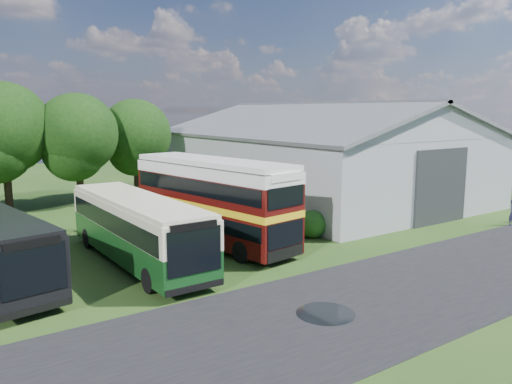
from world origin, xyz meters
TOP-DOWN VIEW (x-y plane):
  - ground at (0.00, 0.00)m, footprint 120.00×120.00m
  - asphalt_road at (3.00, -3.00)m, footprint 60.00×8.00m
  - puddle at (-1.50, -3.00)m, footprint 2.20×2.20m
  - storage_shed at (15.00, 15.98)m, footprint 18.80×24.80m
  - tree_mid at (-8.00, 24.80)m, footprint 6.80×6.80m
  - tree_right_a at (-3.00, 23.80)m, footprint 6.26×6.26m
  - tree_right_b at (2.00, 24.60)m, footprint 5.98×5.98m
  - shrub_front at (5.60, 6.00)m, footprint 1.70×1.70m
  - shrub_mid at (5.60, 8.00)m, footprint 1.60×1.60m
  - shrub_back at (5.60, 10.00)m, footprint 1.80×1.80m
  - bus_green_single at (-4.86, 6.97)m, footprint 2.89×11.94m
  - bus_maroon_double at (0.00, 8.00)m, footprint 4.58×11.51m

SIDE VIEW (x-z plane):
  - ground at x=0.00m, z-range 0.00..0.00m
  - asphalt_road at x=3.00m, z-range -0.01..0.01m
  - puddle at x=-1.50m, z-range -0.01..0.01m
  - shrub_front at x=5.60m, z-range -0.85..0.85m
  - shrub_mid at x=5.60m, z-range -0.80..0.80m
  - shrub_back at x=5.60m, z-range -0.90..0.90m
  - bus_green_single at x=-4.86m, z-range 0.11..3.39m
  - bus_maroon_double at x=0.00m, z-range 0.00..4.81m
  - storage_shed at x=15.00m, z-range 0.09..8.24m
  - tree_right_b at x=2.00m, z-range 1.21..9.66m
  - tree_right_a at x=-3.00m, z-range 1.27..10.10m
  - tree_mid at x=-8.00m, z-range 1.38..10.98m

